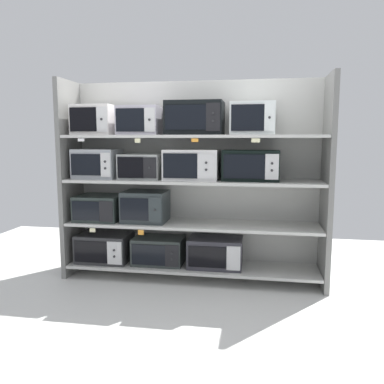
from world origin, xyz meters
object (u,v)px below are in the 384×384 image
at_px(microwave_10, 140,121).
at_px(microwave_12, 253,119).
at_px(microwave_5, 97,164).
at_px(microwave_8, 251,165).
at_px(microwave_6, 141,166).
at_px(microwave_4, 145,206).
at_px(microwave_9, 95,120).
at_px(microwave_7, 192,165).
at_px(microwave_2, 215,252).
at_px(microwave_0, 105,247).
at_px(microwave_11, 195,118).
at_px(microwave_1, 159,250).
at_px(microwave_3, 100,208).

bearing_deg(microwave_10, microwave_12, -0.00).
distance_m(microwave_5, microwave_12, 1.71).
distance_m(microwave_8, microwave_10, 1.23).
bearing_deg(microwave_6, microwave_4, 0.68).
bearing_deg(microwave_9, microwave_7, -0.00).
height_order(microwave_2, microwave_8, microwave_8).
distance_m(microwave_0, microwave_11, 1.73).
xyz_separation_m(microwave_1, microwave_2, (0.62, 0.00, 0.01)).
bearing_deg(microwave_6, microwave_11, 0.04).
height_order(microwave_8, microwave_10, microwave_10).
xyz_separation_m(microwave_1, microwave_7, (0.36, -0.00, 0.93)).
bearing_deg(microwave_4, microwave_10, -179.54).
relative_size(microwave_5, microwave_7, 0.82).
bearing_deg(microwave_3, microwave_4, 0.02).
bearing_deg(microwave_9, microwave_4, 0.03).
distance_m(microwave_5, microwave_9, 0.46).
bearing_deg(microwave_3, microwave_0, -0.06).
distance_m(microwave_5, microwave_10, 0.67).
bearing_deg(microwave_12, microwave_7, 180.00).
relative_size(microwave_2, microwave_5, 1.24).
height_order(microwave_9, microwave_11, microwave_11).
bearing_deg(microwave_12, microwave_5, 179.99).
height_order(microwave_0, microwave_1, microwave_0).
relative_size(microwave_0, microwave_9, 1.31).
relative_size(microwave_0, microwave_8, 0.99).
xyz_separation_m(microwave_0, microwave_1, (0.62, -0.00, -0.01)).
relative_size(microwave_0, microwave_1, 1.05).
relative_size(microwave_1, microwave_12, 1.24).
bearing_deg(microwave_1, microwave_8, -0.00).
relative_size(microwave_1, microwave_5, 1.18).
bearing_deg(microwave_5, microwave_4, 0.01).
bearing_deg(microwave_1, microwave_12, -0.00).
height_order(microwave_1, microwave_11, microwave_11).
xyz_separation_m(microwave_4, microwave_8, (1.11, -0.00, 0.45)).
bearing_deg(microwave_10, microwave_2, 0.02).
relative_size(microwave_9, microwave_10, 1.00).
xyz_separation_m(microwave_7, microwave_8, (0.61, 0.00, -0.00)).
xyz_separation_m(microwave_10, microwave_12, (1.16, -0.00, 0.01)).
height_order(microwave_2, microwave_4, microwave_4).
bearing_deg(microwave_1, microwave_2, 0.03).
distance_m(microwave_0, microwave_9, 1.39).
xyz_separation_m(microwave_2, microwave_11, (-0.22, -0.00, 1.40)).
xyz_separation_m(microwave_0, microwave_10, (0.44, -0.00, 1.38)).
distance_m(microwave_1, microwave_8, 1.34).
bearing_deg(microwave_4, microwave_3, -179.98).
bearing_deg(microwave_1, microwave_9, -180.00).
height_order(microwave_3, microwave_7, microwave_7).
distance_m(microwave_5, microwave_6, 0.49).
bearing_deg(microwave_8, microwave_4, 179.98).
relative_size(microwave_5, microwave_8, 0.80).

